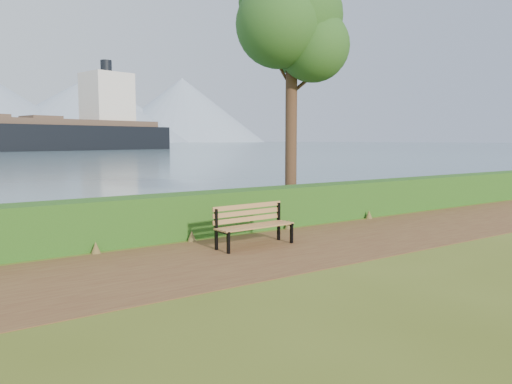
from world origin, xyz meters
TOP-DOWN VIEW (x-y plane):
  - ground at (0.00, 0.00)m, footprint 140.00×140.00m
  - path at (0.00, 0.30)m, footprint 40.00×3.40m
  - hedge at (0.00, 2.60)m, footprint 32.00×0.85m
  - bench at (-0.27, 0.89)m, footprint 1.79×0.61m
  - tree at (3.47, 4.31)m, footprint 3.83×3.16m
  - cargo_ship at (10.74, 99.46)m, footprint 72.44×27.85m

SIDE VIEW (x-z plane):
  - ground at x=0.00m, z-range 0.00..0.00m
  - path at x=0.00m, z-range 0.00..0.01m
  - hedge at x=0.00m, z-range 0.00..1.00m
  - bench at x=-0.27m, z-range 0.07..0.95m
  - cargo_ship at x=10.74m, z-range -7.65..14.15m
  - tree at x=3.47m, z-range 1.86..9.48m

